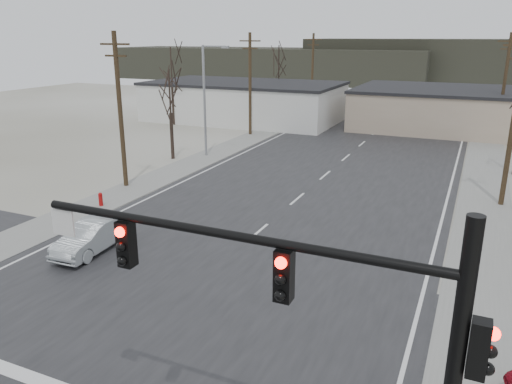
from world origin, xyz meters
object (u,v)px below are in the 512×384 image
at_px(sedan_crossing, 92,236).
at_px(car_far_b, 367,99).
at_px(traffic_signal_mast, 341,334).
at_px(fire_hydrant, 101,199).
at_px(car_far_a, 381,116).

xyz_separation_m(sedan_crossing, car_far_b, (0.60, 57.15, 0.01)).
distance_m(sedan_crossing, car_far_b, 57.15).
height_order(traffic_signal_mast, car_far_b, traffic_signal_mast).
height_order(fire_hydrant, car_far_b, car_far_b).
bearing_deg(car_far_a, traffic_signal_mast, 84.32).
bearing_deg(car_far_a, fire_hydrant, 60.83).
xyz_separation_m(sedan_crossing, car_far_a, (5.29, 42.93, -0.05)).
distance_m(car_far_a, car_far_b, 14.97).
height_order(car_far_a, car_far_b, car_far_b).
relative_size(fire_hydrant, car_far_b, 0.20).
height_order(fire_hydrant, car_far_a, car_far_a).
xyz_separation_m(traffic_signal_mast, car_far_a, (-8.77, 51.88, -3.97)).
relative_size(sedan_crossing, car_far_b, 1.02).
distance_m(sedan_crossing, car_far_a, 43.26).
xyz_separation_m(fire_hydrant, car_far_a, (9.33, 37.68, 0.25)).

